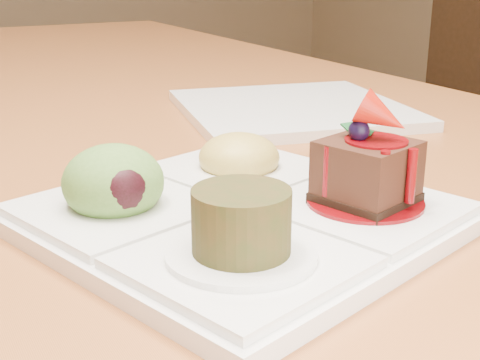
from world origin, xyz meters
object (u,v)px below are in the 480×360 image
dining_table (51,134)px  sampler_plate (234,201)px  chair_right (459,137)px  second_plate (292,109)px

dining_table → sampler_plate: (-0.00, -0.57, 0.09)m
dining_table → chair_right: bearing=9.8°
dining_table → chair_right: size_ratio=2.00×
second_plate → chair_right: bearing=31.1°
dining_table → sampler_plate: size_ratio=5.83×
dining_table → second_plate: 0.38m
sampler_plate → second_plate: bearing=33.8°
chair_right → second_plate: chair_right is taller
sampler_plate → second_plate: size_ratio=1.24×
second_plate → dining_table: bearing=126.0°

